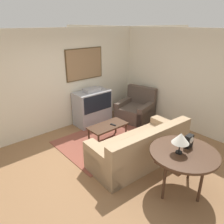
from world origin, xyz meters
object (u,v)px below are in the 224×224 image
object	(u,v)px
couch	(140,148)
console_table	(184,155)
mantel_clock	(189,141)
armchair	(136,110)
table_lamp	(181,138)
tv	(92,107)
coffee_table	(108,127)

from	to	relation	value
couch	console_table	distance (m)	1.15
console_table	mantel_clock	world-z (taller)	mantel_clock
couch	armchair	distance (m)	2.24
console_table	table_lamp	xyz separation A→B (m)	(-0.10, 0.04, 0.34)
console_table	armchair	bearing A→B (deg)	57.87
couch	table_lamp	distance (m)	1.30
couch	tv	bearing A→B (deg)	-96.18
armchair	table_lamp	size ratio (longest dim) A/B	3.18
table_lamp	mantel_clock	xyz separation A→B (m)	(0.28, -0.00, -0.16)
armchair	console_table	bearing A→B (deg)	-46.79
coffee_table	table_lamp	world-z (taller)	table_lamp
tv	mantel_clock	xyz separation A→B (m)	(-0.31, -3.27, 0.41)
console_table	mantel_clock	bearing A→B (deg)	12.80
coffee_table	console_table	distance (m)	2.22
couch	armchair	size ratio (longest dim) A/B	1.90
mantel_clock	armchair	bearing A→B (deg)	60.34
couch	armchair	xyz separation A→B (m)	(1.57, 1.61, -0.01)
tv	mantel_clock	world-z (taller)	tv
armchair	mantel_clock	xyz separation A→B (m)	(-1.50, -2.63, 0.62)
table_lamp	coffee_table	bearing A→B (deg)	83.51
couch	console_table	world-z (taller)	couch
console_table	table_lamp	size ratio (longest dim) A/B	3.11
coffee_table	mantel_clock	xyz separation A→B (m)	(0.04, -2.15, 0.53)
table_lamp	mantel_clock	world-z (taller)	table_lamp
table_lamp	mantel_clock	distance (m)	0.32
armchair	console_table	distance (m)	3.19
couch	mantel_clock	distance (m)	1.20
couch	table_lamp	world-z (taller)	table_lamp
table_lamp	mantel_clock	bearing A→B (deg)	-0.26
tv	armchair	size ratio (longest dim) A/B	0.92
couch	mantel_clock	xyz separation A→B (m)	(0.07, -1.03, 0.61)
coffee_table	console_table	bearing A→B (deg)	-93.75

